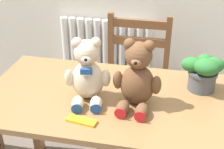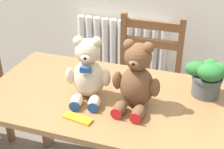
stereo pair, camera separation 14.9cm
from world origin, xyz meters
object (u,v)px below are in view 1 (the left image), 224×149
(teddy_bear_left, at_px, (87,74))
(teddy_bear_right, at_px, (137,78))
(chocolate_bar, at_px, (82,121))
(wooden_chair_behind, at_px, (135,80))
(potted_plant, at_px, (203,71))

(teddy_bear_left, height_order, teddy_bear_right, teddy_bear_right)
(chocolate_bar, bearing_deg, teddy_bear_right, 41.39)
(wooden_chair_behind, relative_size, teddy_bear_right, 2.75)
(wooden_chair_behind, bearing_deg, teddy_bear_left, 77.77)
(wooden_chair_behind, distance_m, teddy_bear_right, 0.81)
(teddy_bear_left, bearing_deg, wooden_chair_behind, -113.72)
(teddy_bear_left, xyz_separation_m, potted_plant, (0.56, 0.20, -0.03))
(wooden_chair_behind, height_order, teddy_bear_left, teddy_bear_left)
(teddy_bear_right, relative_size, chocolate_bar, 2.38)
(potted_plant, bearing_deg, teddy_bear_right, -147.66)
(teddy_bear_right, distance_m, potted_plant, 0.38)
(potted_plant, bearing_deg, teddy_bear_left, -160.35)
(potted_plant, xyz_separation_m, chocolate_bar, (-0.54, -0.39, -0.10))
(wooden_chair_behind, height_order, teddy_bear_right, teddy_bear_right)
(teddy_bear_left, xyz_separation_m, chocolate_bar, (0.02, -0.20, -0.13))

